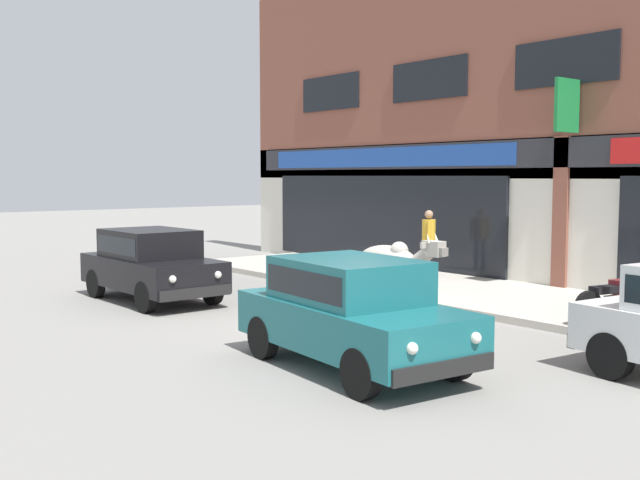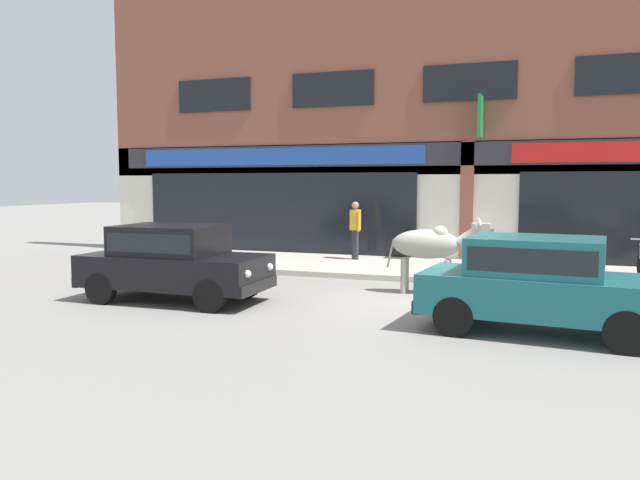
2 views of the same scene
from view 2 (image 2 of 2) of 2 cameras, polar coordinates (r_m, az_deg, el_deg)
name	(u,v)px [view 2 (image 2 of 2)]	position (r m, az deg, el deg)	size (l,w,h in m)	color
ground_plane	(429,303)	(12.06, 9.95, -5.65)	(90.00, 90.00, 0.00)	gray
sidewalk	(457,270)	(16.01, 12.40, -2.73)	(19.00, 3.71, 0.14)	#B7AFA3
shop_building	(470,122)	(18.03, 13.52, 10.43)	(23.00, 1.40, 8.29)	brown
cow	(431,245)	(12.85, 10.12, -0.45)	(2.15, 0.54, 1.61)	#9E998E
car_0	(173,259)	(12.24, -13.29, -1.69)	(3.63, 1.64, 1.46)	black
car_2	(539,280)	(9.93, 19.42, -3.48)	(3.72, 1.93, 1.46)	black
motorcycle_0	(583,262)	(15.00, 22.89, -1.82)	(0.65, 1.79, 0.88)	black
pedestrian	(355,224)	(17.28, 3.24, 1.48)	(0.36, 0.39, 1.60)	#2D2D33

